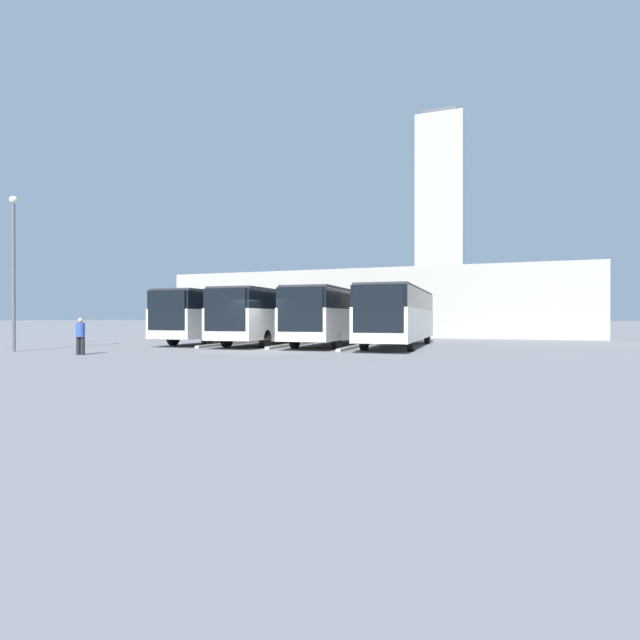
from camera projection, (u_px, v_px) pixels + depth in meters
The scene contains 12 objects.
ground_plane at pixel (258, 351), 24.42m from camera, with size 600.00×600.00×0.00m, color slate.
bus_0 at pixel (399, 314), 27.69m from camera, with size 3.15×12.25×3.21m.
curb_divider_0 at pixel (357, 346), 26.70m from camera, with size 0.24×7.25×0.15m, color #9E9E99.
bus_1 at pixel (335, 315), 29.42m from camera, with size 3.15×12.25×3.21m.
curb_divider_1 at pixel (293, 345), 28.43m from camera, with size 0.24×7.25×0.15m, color #9E9E99.
bus_2 at pixel (273, 315), 30.45m from camera, with size 3.15×12.25×3.21m.
curb_divider_2 at pixel (230, 344), 29.46m from camera, with size 0.24×7.25×0.15m, color #9E9E99.
bus_3 at pixel (222, 315), 32.29m from camera, with size 3.15×12.25×3.21m.
pedestrian at pixel (80, 335), 21.59m from camera, with size 0.44×0.44×1.60m.
station_building at pixel (378, 304), 47.27m from camera, with size 36.54×15.31×5.76m.
office_tower at pixel (441, 220), 196.32m from camera, with size 17.82×17.82×82.02m.
lamppost at pixel (14, 262), 23.67m from camera, with size 0.36×0.36×7.40m.
Camera 1 is at (-11.43, 21.79, 1.60)m, focal length 28.00 mm.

